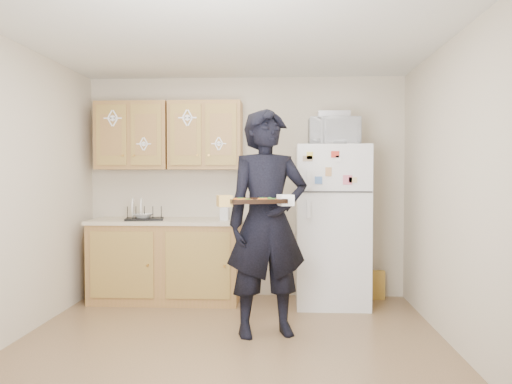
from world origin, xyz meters
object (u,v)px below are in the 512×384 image
at_px(person, 267,223).
at_px(dish_rack, 144,213).
at_px(refrigerator, 331,225).
at_px(baking_tray, 255,202).
at_px(microwave, 334,132).

xyz_separation_m(person, dish_rack, (-1.37, 1.04, 0.00)).
distance_m(refrigerator, dish_rack, 2.03).
bearing_deg(dish_rack, person, -37.12).
bearing_deg(dish_rack, refrigerator, 0.68).
xyz_separation_m(person, baking_tray, (-0.09, -0.29, 0.20)).
relative_size(baking_tray, microwave, 0.86).
distance_m(person, dish_rack, 1.72).
bearing_deg(person, microwave, 39.70).
height_order(microwave, dish_rack, microwave).
bearing_deg(microwave, refrigerator, 102.00).
xyz_separation_m(person, microwave, (0.66, 1.01, 0.87)).
bearing_deg(microwave, dish_rack, 176.81).
bearing_deg(dish_rack, baking_tray, -45.91).
bearing_deg(refrigerator, person, -121.56).
relative_size(refrigerator, baking_tray, 3.81).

